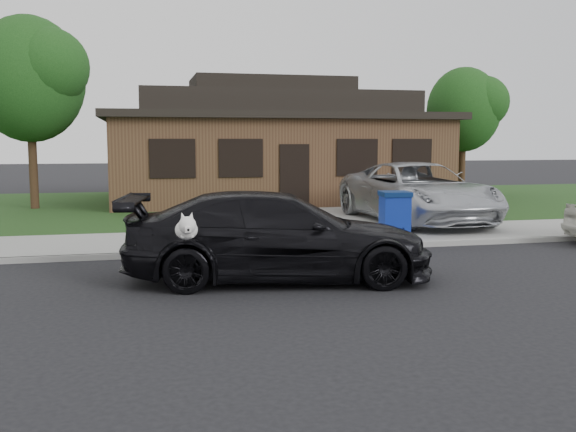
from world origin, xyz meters
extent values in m
plane|color=black|center=(0.00, 0.00, 0.00)|extent=(120.00, 120.00, 0.00)
cube|color=gray|center=(0.00, 5.00, 0.06)|extent=(60.00, 3.00, 0.12)
cube|color=gray|center=(0.00, 3.50, 0.06)|extent=(60.00, 0.12, 0.12)
cube|color=#193814|center=(0.00, 13.00, 0.07)|extent=(60.00, 13.00, 0.13)
cube|color=gray|center=(6.00, 10.00, 0.07)|extent=(4.50, 13.00, 0.14)
imported|color=black|center=(1.27, 0.87, 0.77)|extent=(5.54, 2.93, 1.53)
ellipsoid|color=white|center=(-0.36, -0.07, 1.06)|extent=(0.34, 0.40, 0.30)
sphere|color=white|center=(-0.36, -0.30, 1.16)|extent=(0.26, 0.26, 0.26)
cube|color=white|center=(-0.36, -0.43, 1.11)|extent=(0.09, 0.12, 0.08)
sphere|color=black|center=(-0.36, -0.49, 1.11)|extent=(0.04, 0.04, 0.04)
cone|color=white|center=(-0.42, -0.25, 1.29)|extent=(0.11, 0.11, 0.14)
cone|color=white|center=(-0.29, -0.25, 1.29)|extent=(0.11, 0.11, 0.14)
imported|color=#B7BABF|center=(6.53, 6.78, 0.97)|extent=(3.02, 6.08, 1.66)
cube|color=navy|center=(4.73, 4.03, 0.62)|extent=(0.68, 0.68, 1.00)
cube|color=#061D4D|center=(4.73, 4.03, 1.18)|extent=(0.74, 0.74, 0.11)
cylinder|color=black|center=(4.51, 3.73, 0.20)|extent=(0.07, 0.16, 0.16)
cylinder|color=black|center=(4.95, 3.73, 0.20)|extent=(0.07, 0.16, 0.16)
cube|color=#422B1C|center=(4.00, 15.00, 1.63)|extent=(12.00, 8.00, 3.00)
cube|color=black|center=(4.00, 15.00, 3.25)|extent=(12.60, 8.60, 0.25)
cube|color=black|center=(4.00, 15.00, 3.78)|extent=(10.00, 6.50, 0.80)
cube|color=black|center=(4.00, 15.00, 4.48)|extent=(6.00, 3.50, 0.60)
cube|color=black|center=(4.00, 10.97, 1.23)|extent=(1.00, 0.06, 2.10)
cube|color=black|center=(0.00, 10.97, 1.83)|extent=(1.30, 0.05, 1.10)
cube|color=black|center=(2.20, 10.97, 1.83)|extent=(1.30, 0.05, 1.10)
cube|color=black|center=(6.20, 10.97, 1.83)|extent=(1.30, 0.05, 1.10)
cube|color=black|center=(8.20, 10.97, 1.83)|extent=(1.30, 0.05, 1.10)
cylinder|color=#332114|center=(-4.50, 13.00, 1.37)|extent=(0.28, 0.28, 2.48)
ellipsoid|color=#143811|center=(-4.50, 13.00, 4.41)|extent=(3.60, 3.60, 4.14)
sphere|color=#26591E|center=(-3.78, 12.46, 4.77)|extent=(2.52, 2.52, 2.52)
cylinder|color=#332114|center=(12.00, 14.50, 1.14)|extent=(0.28, 0.28, 2.03)
ellipsoid|color=#143811|center=(12.00, 14.50, 3.65)|extent=(3.00, 3.00, 3.45)
sphere|color=#26591E|center=(12.60, 14.05, 3.95)|extent=(2.10, 2.10, 2.10)
camera|label=1|loc=(-1.02, -9.82, 2.41)|focal=40.00mm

